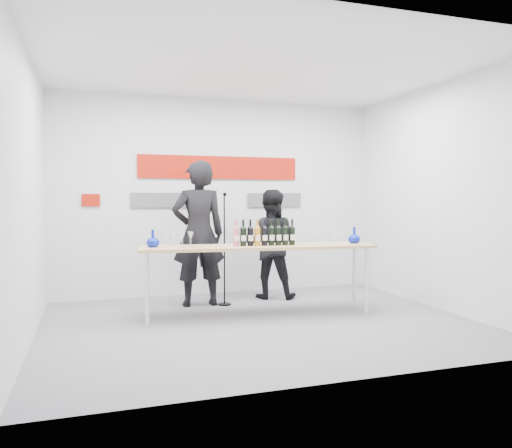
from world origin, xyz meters
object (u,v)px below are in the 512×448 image
object	(u,v)px
mic_stand	(224,271)
presenter_left	(198,234)
presenter_right	(270,244)
tasting_table	(258,251)

from	to	relation	value
mic_stand	presenter_left	bearing A→B (deg)	-171.79
mic_stand	presenter_right	bearing A→B (deg)	41.08
tasting_table	presenter_left	world-z (taller)	presenter_left
tasting_table	presenter_right	world-z (taller)	presenter_right
presenter_left	tasting_table	bearing A→B (deg)	127.82
tasting_table	mic_stand	size ratio (longest dim) A/B	1.93
presenter_right	mic_stand	distance (m)	0.88
presenter_right	tasting_table	bearing A→B (deg)	85.37
presenter_left	presenter_right	distance (m)	1.14
presenter_left	presenter_right	xyz separation A→B (m)	(1.11, 0.18, -0.19)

